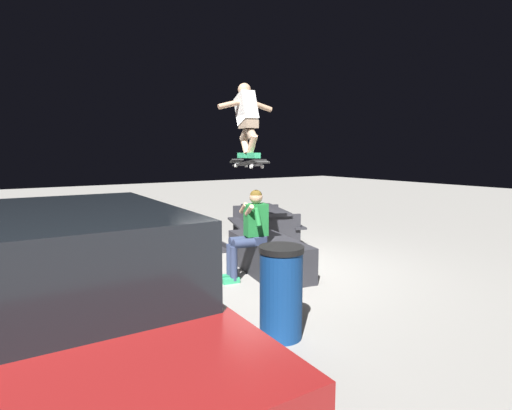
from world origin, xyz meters
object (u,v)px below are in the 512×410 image
at_px(ledge_box_main, 269,255).
at_px(trash_bin, 281,292).
at_px(person_sitting_on_ledge, 249,229).
at_px(parked_car, 59,310).
at_px(picnic_table_back, 264,220).
at_px(kicker_ramp, 195,246).
at_px(skateboard, 248,163).
at_px(skater_airborne, 247,117).

height_order(ledge_box_main, trash_bin, trash_bin).
bearing_deg(person_sitting_on_ledge, parked_car, 123.06).
height_order(picnic_table_back, trash_bin, trash_bin).
bearing_deg(ledge_box_main, person_sitting_on_ledge, 106.96).
height_order(person_sitting_on_ledge, kicker_ramp, person_sitting_on_ledge).
xyz_separation_m(skateboard, parked_car, (-1.92, 2.92, -1.01)).
distance_m(kicker_ramp, picnic_table_back, 1.63).
relative_size(kicker_ramp, picnic_table_back, 0.66).
height_order(ledge_box_main, skater_airborne, skater_airborne).
height_order(skateboard, picnic_table_back, skateboard).
relative_size(skateboard, picnic_table_back, 0.51).
xyz_separation_m(kicker_ramp, trash_bin, (-4.13, 0.94, 0.44)).
bearing_deg(kicker_ramp, parked_car, 143.80).
bearing_deg(skater_airborne, ledge_box_main, -82.52).
xyz_separation_m(person_sitting_on_ledge, parked_car, (-1.89, 2.91, 0.00)).
distance_m(kicker_ramp, trash_bin, 4.26).
bearing_deg(skater_airborne, person_sitting_on_ledge, 170.96).
xyz_separation_m(kicker_ramp, picnic_table_back, (-0.26, -1.55, 0.45)).
relative_size(kicker_ramp, trash_bin, 1.37).
bearing_deg(picnic_table_back, kicker_ramp, 80.32).
distance_m(ledge_box_main, trash_bin, 2.38).
height_order(skater_airborne, trash_bin, skater_airborne).
bearing_deg(parked_car, trash_bin, -88.99).
bearing_deg(parked_car, skateboard, -56.61).
distance_m(person_sitting_on_ledge, trash_bin, 2.04).
xyz_separation_m(trash_bin, parked_car, (-0.04, 2.11, 0.29)).
distance_m(ledge_box_main, skater_airborne, 2.26).
height_order(skater_airborne, parked_car, skater_airborne).
height_order(ledge_box_main, kicker_ramp, ledge_box_main).
xyz_separation_m(skater_airborne, parked_car, (-1.98, 2.92, -1.70)).
height_order(skateboard, skater_airborne, skater_airborne).
height_order(person_sitting_on_ledge, skater_airborne, skater_airborne).
relative_size(skateboard, kicker_ramp, 0.77).
xyz_separation_m(skateboard, picnic_table_back, (1.98, -1.68, -1.30)).
distance_m(person_sitting_on_ledge, skater_airborne, 1.70).
bearing_deg(ledge_box_main, skater_airborne, 97.48).
bearing_deg(picnic_table_back, person_sitting_on_ledge, 139.98).
relative_size(skater_airborne, parked_car, 0.26).
height_order(person_sitting_on_ledge, trash_bin, person_sitting_on_ledge).
height_order(trash_bin, parked_car, parked_car).
distance_m(skater_airborne, picnic_table_back, 3.24).
bearing_deg(person_sitting_on_ledge, skateboard, -11.77).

